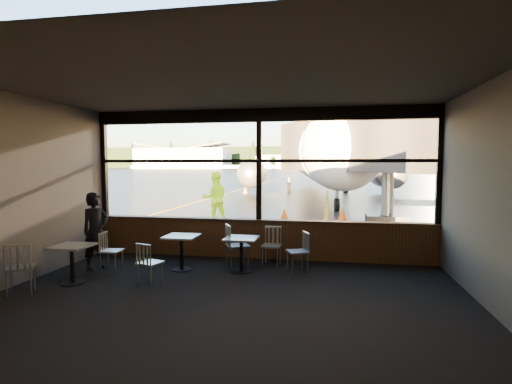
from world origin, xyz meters
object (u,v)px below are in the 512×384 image
(chair_near_e, at_px, (298,252))
(chair_near_n, at_px, (271,246))
(cafe_table_near, at_px, (241,255))
(passenger, at_px, (96,231))
(chair_mid_w, at_px, (112,252))
(ground_crew, at_px, (215,198))
(cafe_table_left, at_px, (72,265))
(chair_mid_s, at_px, (150,263))
(cone_wing, at_px, (245,190))
(airliner, at_px, (319,124))
(jet_bridge, at_px, (387,158))
(cone_extra, at_px, (284,215))
(cafe_table_mid, at_px, (182,253))
(cone_nose, at_px, (343,214))
(chair_near_w, at_px, (237,246))
(chair_left_s, at_px, (21,268))

(chair_near_e, relative_size, chair_near_n, 0.98)
(cafe_table_near, bearing_deg, passenger, -173.94)
(chair_mid_w, height_order, ground_crew, ground_crew)
(cafe_table_left, relative_size, passenger, 0.45)
(chair_near_n, height_order, chair_mid_s, chair_near_n)
(chair_near_e, xyz_separation_m, cone_wing, (-5.66, 21.53, -0.17))
(airliner, distance_m, jet_bridge, 16.67)
(airliner, xyz_separation_m, cone_extra, (-0.84, -15.82, -5.01))
(airliner, distance_m, cafe_table_mid, 23.66)
(chair_near_e, height_order, ground_crew, ground_crew)
(cafe_table_near, xyz_separation_m, cone_nose, (2.30, 8.24, -0.11))
(chair_near_n, distance_m, cone_extra, 6.50)
(cafe_table_left, distance_m, chair_near_w, 3.22)
(chair_near_e, bearing_deg, passenger, 73.05)
(cone_nose, bearing_deg, cafe_table_left, -118.56)
(chair_near_n, bearing_deg, airliner, -87.56)
(cafe_table_mid, distance_m, chair_near_w, 1.18)
(airliner, relative_size, cafe_table_near, 47.85)
(jet_bridge, distance_m, chair_near_n, 7.20)
(chair_mid_w, distance_m, passenger, 0.57)
(chair_near_w, bearing_deg, cone_extra, 150.25)
(chair_left_s, bearing_deg, chair_mid_s, -5.61)
(chair_near_e, xyz_separation_m, chair_mid_w, (-3.81, -0.61, -0.01))
(cafe_table_left, xyz_separation_m, chair_near_w, (2.76, 1.65, 0.11))
(cone_extra, bearing_deg, ground_crew, -158.23)
(cone_wing, bearing_deg, jet_bridge, -61.06)
(cafe_table_near, bearing_deg, chair_left_s, -148.89)
(cafe_table_mid, distance_m, cone_nose, 9.04)
(cafe_table_near, relative_size, passenger, 0.44)
(chair_near_e, height_order, chair_mid_s, chair_near_e)
(chair_mid_w, bearing_deg, jet_bridge, 135.02)
(cafe_table_mid, height_order, chair_mid_s, chair_mid_s)
(chair_near_w, bearing_deg, airliner, 149.56)
(chair_near_n, xyz_separation_m, cone_wing, (-5.05, 21.08, -0.18))
(chair_mid_w, bearing_deg, ground_crew, 174.05)
(chair_near_e, bearing_deg, chair_mid_w, 74.90)
(cafe_table_mid, height_order, cafe_table_left, cafe_table_mid)
(chair_near_n, height_order, passenger, passenger)
(jet_bridge, bearing_deg, cafe_table_near, -118.86)
(airliner, height_order, cafe_table_left, airliner)
(ground_crew, bearing_deg, chair_mid_w, 61.83)
(jet_bridge, distance_m, ground_crew, 6.31)
(airliner, relative_size, cone_nose, 68.07)
(cafe_table_left, bearing_deg, chair_near_w, 30.78)
(cafe_table_near, xyz_separation_m, ground_crew, (-2.36, 6.17, 0.61))
(chair_near_n, distance_m, cone_nose, 7.78)
(jet_bridge, height_order, cafe_table_left, jet_bridge)
(chair_mid_w, height_order, chair_left_s, chair_left_s)
(cafe_table_near, bearing_deg, chair_near_e, 10.56)
(cafe_table_left, bearing_deg, cone_wing, 93.98)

